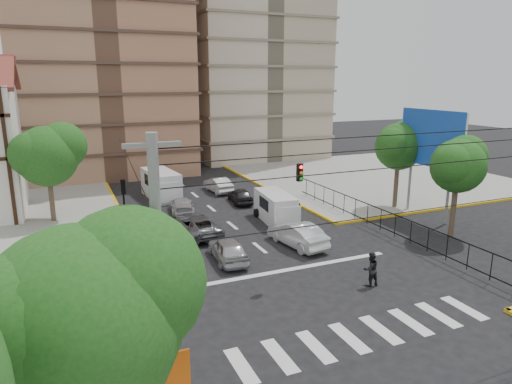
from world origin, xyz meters
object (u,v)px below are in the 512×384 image
van_right_lane (277,208)px  car_silver_front_left (228,249)px  traffic_light_nw (124,203)px  van_left_lane (162,186)px  car_white_front_right (297,234)px  pedestrian_crosswalk (371,269)px  district_sign (174,382)px

van_right_lane → car_silver_front_left: bearing=-130.7°
traffic_light_nw → van_left_lane: (4.74, 11.99, -1.90)m
traffic_light_nw → car_white_front_right: traffic_light_nw is taller
traffic_light_nw → van_left_lane: traffic_light_nw is taller
van_right_lane → car_white_front_right: 5.25m
traffic_light_nw → car_silver_front_left: size_ratio=1.07×
traffic_light_nw → van_right_lane: 11.49m
traffic_light_nw → van_right_lane: traffic_light_nw is taller
van_left_lane → car_white_front_right: 16.34m
van_right_lane → car_white_front_right: van_right_lane is taller
car_silver_front_left → pedestrian_crosswalk: size_ratio=2.27×
car_silver_front_left → district_sign: bearing=68.3°
van_left_lane → car_white_front_right: van_left_lane is taller
traffic_light_nw → car_white_front_right: (10.15, -3.43, -2.34)m
van_left_lane → car_white_front_right: bearing=-76.5°
van_right_lane → pedestrian_crosswalk: (-0.34, -11.77, -0.13)m
district_sign → traffic_light_nw: bearing=86.6°
district_sign → van_right_lane: 22.40m
pedestrian_crosswalk → traffic_light_nw: bearing=-42.5°
van_right_lane → car_white_front_right: bearing=-95.8°
van_left_lane → traffic_light_nw: bearing=-117.4°
car_white_front_right → pedestrian_crosswalk: bearing=87.6°
district_sign → car_silver_front_left: district_sign is taller
van_left_lane → car_silver_front_left: 15.99m
car_white_front_right → pedestrian_crosswalk: 6.66m
van_right_lane → pedestrian_crosswalk: 11.77m
traffic_light_nw → district_sign: bearing=-93.4°
traffic_light_nw → van_right_lane: bearing=8.7°
traffic_light_nw → van_left_lane: bearing=68.4°
district_sign → van_right_lane: (12.17, 18.75, -1.41)m
car_silver_front_left → traffic_light_nw: bearing=-33.6°
car_silver_front_left → van_left_lane: bearing=-84.5°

